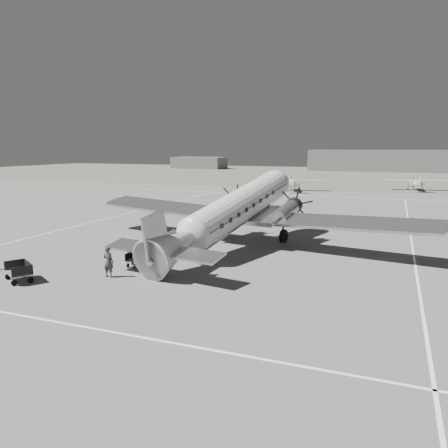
% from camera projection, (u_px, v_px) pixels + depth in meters
% --- Properties ---
extents(ground, '(260.00, 260.00, 0.00)m').
position_uv_depth(ground, '(232.00, 255.00, 30.82)').
color(ground, '#60605E').
rests_on(ground, ground).
extents(taxi_line_near, '(60.00, 0.15, 0.01)m').
position_uv_depth(taxi_line_near, '(114.00, 332.00, 17.98)').
color(taxi_line_near, white).
rests_on(taxi_line_near, ground).
extents(taxi_line_right, '(0.15, 80.00, 0.01)m').
position_uv_depth(taxi_line_right, '(416.00, 273.00, 26.52)').
color(taxi_line_right, white).
rests_on(taxi_line_right, ground).
extents(taxi_line_left, '(0.15, 60.00, 0.01)m').
position_uv_depth(taxi_line_left, '(106.00, 219.00, 46.44)').
color(taxi_line_left, white).
rests_on(taxi_line_left, ground).
extents(taxi_line_horizon, '(90.00, 0.15, 0.01)m').
position_uv_depth(taxi_line_horizon, '(321.00, 196.00, 67.51)').
color(taxi_line_horizon, white).
rests_on(taxi_line_horizon, ground).
extents(grass_infield, '(260.00, 90.00, 0.01)m').
position_uv_depth(grass_infield, '(354.00, 175.00, 117.96)').
color(grass_infield, '#5B584C').
rests_on(grass_infield, ground).
extents(hangar_main, '(42.00, 14.00, 6.60)m').
position_uv_depth(hangar_main, '(378.00, 161.00, 138.52)').
color(hangar_main, slate).
rests_on(hangar_main, ground).
extents(shed_secondary, '(18.00, 10.00, 4.00)m').
position_uv_depth(shed_secondary, '(199.00, 163.00, 155.66)').
color(shed_secondary, '#5F5F5F').
rests_on(shed_secondary, ground).
extents(dc3_airliner, '(31.48, 24.22, 5.46)m').
position_uv_depth(dc3_airliner, '(234.00, 213.00, 32.40)').
color(dc3_airliner, '#A9A9AB').
rests_on(dc3_airliner, ground).
extents(light_plane_left, '(12.64, 11.21, 2.23)m').
position_uv_depth(light_plane_left, '(292.00, 185.00, 75.67)').
color(light_plane_left, silver).
rests_on(light_plane_left, ground).
extents(light_plane_right, '(11.11, 9.39, 2.13)m').
position_uv_depth(light_plane_right, '(416.00, 184.00, 76.58)').
color(light_plane_right, silver).
rests_on(light_plane_right, ground).
extents(baggage_cart_near, '(1.73, 1.34, 0.89)m').
position_uv_depth(baggage_cart_near, '(139.00, 260.00, 27.79)').
color(baggage_cart_near, '#5F5F5F').
rests_on(baggage_cart_near, ground).
extents(baggage_cart_far, '(2.33, 2.14, 1.08)m').
position_uv_depth(baggage_cart_far, '(19.00, 272.00, 24.75)').
color(baggage_cart_far, '#5F5F5F').
rests_on(baggage_cart_far, ground).
extents(ground_crew, '(0.68, 0.45, 1.83)m').
position_uv_depth(ground_crew, '(108.00, 262.00, 25.49)').
color(ground_crew, '#313131').
rests_on(ground_crew, ground).
extents(ramp_agent, '(0.77, 0.88, 1.54)m').
position_uv_depth(ramp_agent, '(139.00, 255.00, 27.76)').
color(ramp_agent, silver).
rests_on(ramp_agent, ground).
extents(passenger, '(0.51, 0.76, 1.51)m').
position_uv_depth(passenger, '(173.00, 244.00, 30.77)').
color(passenger, '#A8A8A6').
rests_on(passenger, ground).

